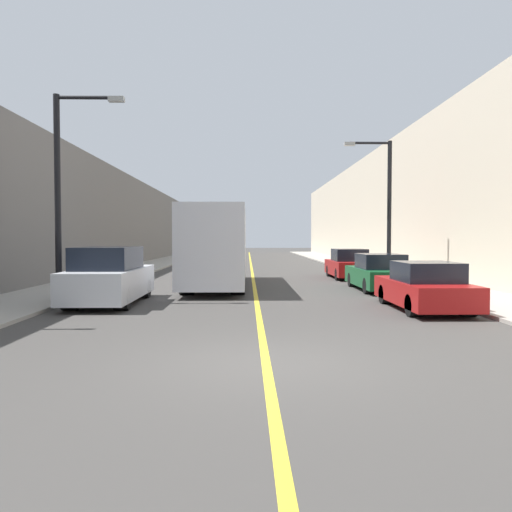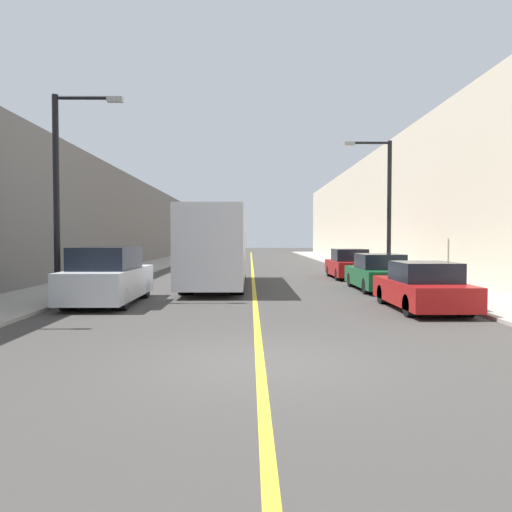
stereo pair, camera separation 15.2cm
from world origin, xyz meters
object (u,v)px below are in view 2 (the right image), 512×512
Objects in this scene: car_right_mid at (378,274)px; car_right_far at (349,265)px; bus at (217,246)px; parked_suv_left at (108,277)px; car_right_near at (423,288)px; street_lamp_left at (62,183)px; street_lamp_right at (385,201)px.

car_right_far reaches higher than car_right_mid.
bus reaches higher than car_right_far.
parked_suv_left is 9.86m from car_right_near.
car_right_mid is at bearing -89.75° from car_right_far.
street_lamp_left is at bearing 172.09° from car_right_near.
bus is 9.87m from car_right_near.
parked_suv_left is 1.06× the size of car_right_mid.
car_right_mid is (0.13, 5.59, 0.02)m from car_right_near.
car_right_near is (9.74, -1.52, -0.21)m from parked_suv_left.
parked_suv_left is 1.11× the size of car_right_far.
car_right_near is 9.54m from street_lamp_right.
bus is 6.62m from parked_suv_left.
car_right_far is at bearing 32.80° from bus.
street_lamp_right is at bearing 70.87° from car_right_mid.
car_right_far is 0.67× the size of street_lamp_right.
street_lamp_right is at bearing 33.76° from parked_suv_left.
car_right_mid is (6.72, -1.67, -1.12)m from bus.
car_right_near is at bearing -8.85° from parked_suv_left.
bus is at bearing 51.15° from street_lamp_left.
car_right_far is at bearing 89.50° from car_right_near.
street_lamp_left reaches higher than car_right_mid.
bus is 7.01m from car_right_mid.
street_lamp_left is (-4.60, -5.71, 2.11)m from bus.
car_right_mid is 1.05× the size of car_right_far.
street_lamp_left reaches higher than bus.
street_lamp_right reaches higher than parked_suv_left.
car_right_far is 4.33m from street_lamp_right.
bus reaches higher than parked_suv_left.
bus is at bearing -168.38° from street_lamp_right.
car_right_far is at bearing 113.38° from street_lamp_right.
parked_suv_left reaches higher than car_right_mid.
street_lamp_left is at bearing -128.85° from bus.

